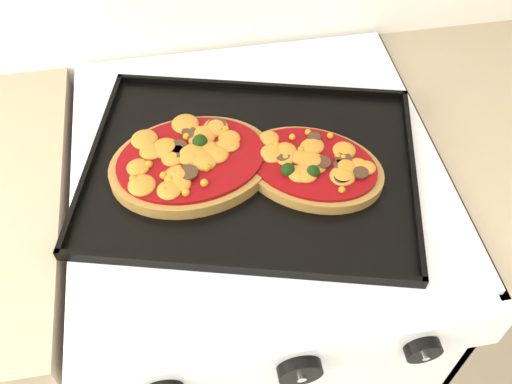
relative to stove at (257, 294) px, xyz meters
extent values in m
cube|color=white|center=(0.00, 0.00, 0.00)|extent=(0.60, 0.60, 0.91)
cube|color=white|center=(0.00, -0.31, 0.40)|extent=(0.60, 0.02, 0.09)
cylinder|color=black|center=(0.00, -0.33, 0.40)|extent=(0.06, 0.02, 0.06)
cylinder|color=black|center=(0.17, -0.33, 0.40)|extent=(0.05, 0.02, 0.05)
cube|color=black|center=(-0.02, -0.02, 0.47)|extent=(0.59, 0.50, 0.02)
camera|label=1|loc=(-0.11, -0.60, 1.14)|focal=40.00mm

